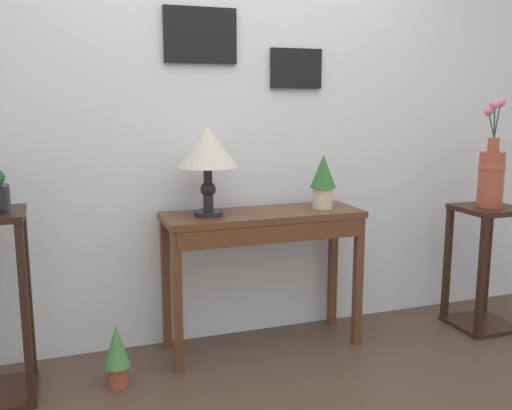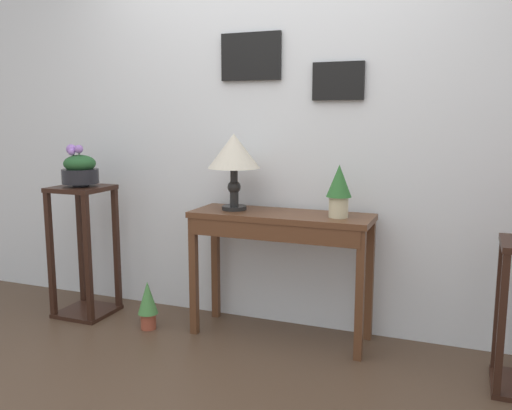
{
  "view_description": "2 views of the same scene",
  "coord_description": "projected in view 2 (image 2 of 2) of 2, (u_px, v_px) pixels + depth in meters",
  "views": [
    {
      "loc": [
        -0.92,
        -1.75,
        1.38
      ],
      "look_at": [
        0.08,
        1.07,
        0.83
      ],
      "focal_mm": 39.9,
      "sensor_mm": 36.0,
      "label": 1
    },
    {
      "loc": [
        1.16,
        -1.9,
        1.35
      ],
      "look_at": [
        -0.05,
        1.18,
        0.81
      ],
      "focal_mm": 37.74,
      "sensor_mm": 36.0,
      "label": 2
    }
  ],
  "objects": [
    {
      "name": "planter_bowl_wide_left",
      "position": [
        80.0,
        169.0,
        3.57
      ],
      "size": [
        0.24,
        0.24,
        0.28
      ],
      "color": "black",
      "rests_on": "pedestal_stand_left"
    },
    {
      "name": "console_table",
      "position": [
        280.0,
        234.0,
        3.22
      ],
      "size": [
        1.1,
        0.38,
        0.78
      ],
      "color": "#56331E",
      "rests_on": "ground"
    },
    {
      "name": "pedestal_stand_left",
      "position": [
        84.0,
        251.0,
        3.66
      ],
      "size": [
        0.35,
        0.35,
        0.89
      ],
      "color": "black",
      "rests_on": "ground"
    },
    {
      "name": "table_lamp",
      "position": [
        234.0,
        154.0,
        3.28
      ],
      "size": [
        0.32,
        0.32,
        0.47
      ],
      "color": "black",
      "rests_on": "console_table"
    },
    {
      "name": "potted_plant_floor",
      "position": [
        148.0,
        303.0,
        3.44
      ],
      "size": [
        0.13,
        0.13,
        0.32
      ],
      "color": "#9E4733",
      "rests_on": "ground"
    },
    {
      "name": "potted_plant_on_console",
      "position": [
        339.0,
        188.0,
        3.05
      ],
      "size": [
        0.14,
        0.14,
        0.3
      ],
      "color": "beige",
      "rests_on": "console_table"
    },
    {
      "name": "back_wall_with_art",
      "position": [
        276.0,
        109.0,
        3.43
      ],
      "size": [
        9.0,
        0.13,
        2.8
      ],
      "color": "silver",
      "rests_on": "ground"
    }
  ]
}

